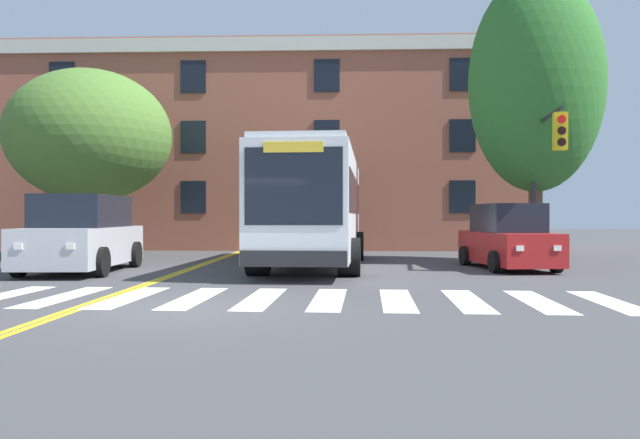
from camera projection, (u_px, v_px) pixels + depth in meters
name	position (u px, v px, depth m)	size (l,w,h in m)	color
ground_plane	(181.00, 309.00, 10.28)	(120.00, 120.00, 0.00)	#424244
crosswalk	(162.00, 297.00, 11.66)	(16.94, 3.72, 0.01)	white
lane_line_yellow_inner	(235.00, 253.00, 25.69)	(0.12, 36.00, 0.01)	gold
lane_line_yellow_outer	(239.00, 253.00, 25.68)	(0.12, 36.00, 0.01)	gold
city_bus	(315.00, 204.00, 19.04)	(3.18, 10.77, 3.45)	white
car_silver_near_lane	(82.00, 235.00, 16.99)	(2.48, 4.97, 2.09)	#B7BABF
car_red_far_lane	(508.00, 239.00, 17.97)	(2.27, 4.30, 1.87)	#AD1E1E
car_teal_behind_bus	(338.00, 230.00, 29.31)	(2.32, 4.29, 1.81)	#236B70
traffic_light_near_corner	(545.00, 158.00, 18.27)	(0.53, 3.43, 4.88)	#28282D
street_tree_curbside_large	(536.00, 83.00, 20.35)	(4.37, 4.06, 9.46)	brown
street_tree_curbside_small	(89.00, 136.00, 22.57)	(8.07, 8.13, 6.80)	brown
building_facade	(208.00, 150.00, 30.04)	(28.99, 6.17, 9.32)	#9E5642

